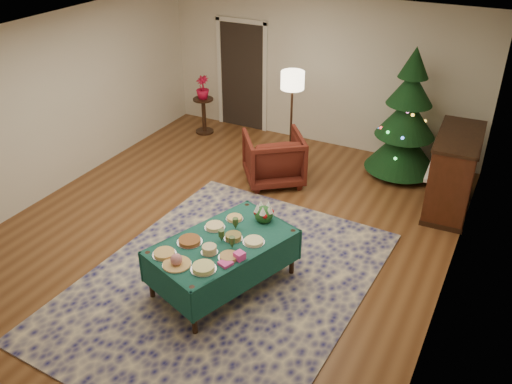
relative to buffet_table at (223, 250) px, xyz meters
The scene contains 26 objects.
room_shell 1.45m from the buffet_table, 119.94° to the left, with size 7.00×7.00×7.00m.
doorway 5.06m from the buffet_table, 115.93° to the left, with size 1.08×0.04×2.16m.
rug 0.52m from the buffet_table, 122.22° to the left, with size 3.20×4.20×0.02m, color #14154D.
buffet_table is the anchor object (origin of this frame).
platter_0 0.71m from the buffet_table, 129.85° to the right, with size 0.28×0.28×0.04m.
platter_1 0.69m from the buffet_table, 108.85° to the right, with size 0.32×0.32×0.14m.
platter_2 0.59m from the buffet_table, 80.90° to the right, with size 0.29×0.29×0.05m.
platter_3 0.41m from the buffet_table, 148.70° to the right, with size 0.30×0.30×0.05m.
platter_4 0.32m from the buffet_table, 93.27° to the right, with size 0.20×0.20×0.09m.
platter_5 0.37m from the buffet_table, 47.11° to the right, with size 0.25×0.25×0.04m.
platter_6 0.34m from the buffet_table, 138.57° to the left, with size 0.26×0.26×0.05m.
platter_7 0.21m from the buffet_table, 46.18° to the left, with size 0.23×0.23×0.06m.
platter_8 0.40m from the buffet_table, 23.06° to the left, with size 0.26×0.26×0.04m.
platter_9 0.51m from the buffet_table, 102.44° to the left, with size 0.22×0.22×0.04m.
goblet_0 0.36m from the buffet_table, 87.20° to the left, with size 0.07×0.07×0.15m.
goblet_1 0.28m from the buffet_table, 22.33° to the right, with size 0.07×0.07×0.15m.
goblet_2 0.21m from the buffet_table, 122.08° to the right, with size 0.07×0.07×0.15m.
napkin_stack 0.48m from the buffet_table, 55.23° to the right, with size 0.13×0.13×0.04m, color #E7409E.
gift_box 0.44m from the buffet_table, 31.44° to the right, with size 0.11×0.11×0.09m, color #FC46B5.
centerpiece 0.71m from the buffet_table, 69.41° to the left, with size 0.24×0.24×0.27m.
armchair 2.77m from the buffet_table, 103.09° to the left, with size 0.90×0.84×0.93m, color #4D1810.
floor_lamp 3.70m from the buffet_table, 101.21° to the left, with size 0.39×0.39×1.62m.
side_table 4.75m from the buffet_table, 124.93° to the left, with size 0.39×0.39×0.70m.
potted_plant 4.76m from the buffet_table, 124.93° to the left, with size 0.25×0.44×0.25m, color #B90D2E.
christmas_tree 4.13m from the buffet_table, 73.63° to the left, with size 1.32×1.32×2.17m.
piano 3.79m from the buffet_table, 56.52° to the left, with size 0.72×1.42×1.20m.
Camera 1 is at (3.35, -5.50, 4.33)m, focal length 38.00 mm.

